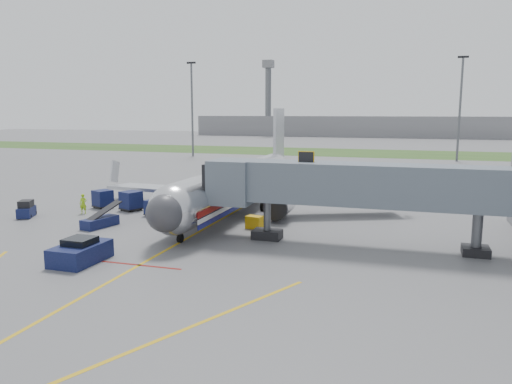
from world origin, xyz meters
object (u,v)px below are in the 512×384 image
(pushback_tug, at_px, (80,252))
(belt_loader, at_px, (100,221))
(baggage_tug, at_px, (26,210))
(ramp_worker, at_px, (83,204))
(airliner, at_px, (238,184))

(pushback_tug, bearing_deg, belt_loader, 117.75)
(baggage_tug, height_order, belt_loader, belt_loader)
(baggage_tug, distance_m, ramp_worker, 5.07)
(airliner, bearing_deg, pushback_tug, -101.42)
(pushback_tug, bearing_deg, ramp_worker, 125.73)
(pushback_tug, height_order, baggage_tug, pushback_tug)
(airliner, xyz_separation_m, belt_loader, (-8.81, -10.69, -2.16))
(baggage_tug, relative_size, belt_loader, 0.62)
(airliner, height_order, pushback_tug, airliner)
(airliner, height_order, belt_loader, airliner)
(pushback_tug, xyz_separation_m, baggage_tug, (-13.81, 10.52, 0.01))
(airliner, relative_size, baggage_tug, 13.92)
(ramp_worker, bearing_deg, pushback_tug, -70.58)
(baggage_tug, bearing_deg, ramp_worker, 36.32)
(airliner, xyz_separation_m, baggage_tug, (-17.81, -9.30, -1.94))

